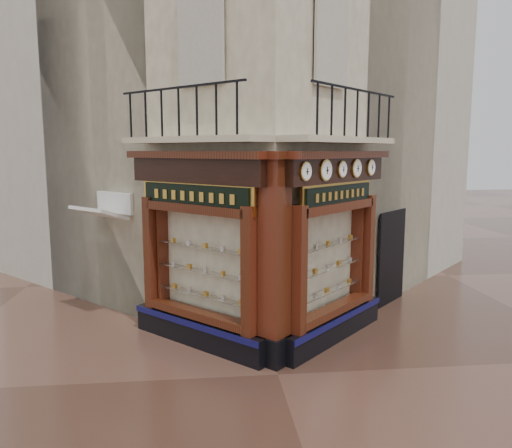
{
  "coord_description": "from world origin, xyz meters",
  "views": [
    {
      "loc": [
        -1.28,
        -8.38,
        3.99
      ],
      "look_at": [
        -0.18,
        2.0,
        2.45
      ],
      "focal_mm": 35.0,
      "sensor_mm": 36.0,
      "label": 1
    }
  ],
  "objects": [
    {
      "name": "signboard_left",
      "position": [
        -1.46,
        1.51,
        3.1
      ],
      "size": [
        2.22,
        2.22,
        0.6
      ],
      "rotation": [
        0.0,
        0.0,
        2.36
      ],
      "color": "gold",
      "rests_on": "ground"
    },
    {
      "name": "clock_a",
      "position": [
        0.55,
        0.45,
        3.62
      ],
      "size": [
        0.28,
        0.28,
        0.35
      ],
      "rotation": [
        0.0,
        0.0,
        0.79
      ],
      "color": "gold",
      "rests_on": "ground"
    },
    {
      "name": "shopfront_left",
      "position": [
        -1.41,
        1.57,
        1.98
      ],
      "size": [
        2.86,
        2.86,
        3.98
      ],
      "rotation": [
        0.0,
        0.0,
        2.36
      ],
      "color": "black",
      "rests_on": "ground"
    },
    {
      "name": "clock_d",
      "position": [
        1.91,
        1.81,
        3.62
      ],
      "size": [
        0.31,
        0.31,
        0.39
      ],
      "rotation": [
        0.0,
        0.0,
        0.79
      ],
      "color": "gold",
      "rests_on": "ground"
    },
    {
      "name": "balcony",
      "position": [
        0.0,
        1.49,
        4.22
      ],
      "size": [
        5.94,
        2.97,
        1.03
      ],
      "color": "beige",
      "rests_on": "ground"
    },
    {
      "name": "shopfront_right",
      "position": [
        1.41,
        1.57,
        1.98
      ],
      "size": [
        2.86,
        2.86,
        3.98
      ],
      "rotation": [
        0.0,
        0.0,
        0.79
      ],
      "color": "black",
      "rests_on": "ground"
    },
    {
      "name": "corner_pilaster",
      "position": [
        0.0,
        0.5,
        1.95
      ],
      "size": [
        0.85,
        0.85,
        3.98
      ],
      "rotation": [
        0.0,
        0.0,
        0.79
      ],
      "color": "black",
      "rests_on": "ground"
    },
    {
      "name": "clock_b",
      "position": [
        1.04,
        0.93,
        3.62
      ],
      "size": [
        0.33,
        0.33,
        0.41
      ],
      "rotation": [
        0.0,
        0.0,
        0.79
      ],
      "color": "gold",
      "rests_on": "ground"
    },
    {
      "name": "clock_c",
      "position": [
        1.48,
        1.38,
        3.62
      ],
      "size": [
        0.27,
        0.27,
        0.34
      ],
      "rotation": [
        0.0,
        0.0,
        0.79
      ],
      "color": "gold",
      "rests_on": "ground"
    },
    {
      "name": "awning",
      "position": [
        -3.72,
        3.52,
        0.0
      ],
      "size": [
        1.49,
        1.49,
        0.33
      ],
      "primitive_type": null,
      "rotation": [
        0.32,
        0.0,
        2.36
      ],
      "color": "silver",
      "rests_on": "ground"
    },
    {
      "name": "neighbour_right",
      "position": [
        2.47,
        8.63,
        5.5
      ],
      "size": [
        11.31,
        11.31,
        11.0
      ],
      "primitive_type": "cube",
      "rotation": [
        0.0,
        0.0,
        0.79
      ],
      "color": "beige",
      "rests_on": "ground"
    },
    {
      "name": "signboard_right",
      "position": [
        1.46,
        1.51,
        3.1
      ],
      "size": [
        1.94,
        1.94,
        0.52
      ],
      "rotation": [
        0.0,
        0.0,
        0.79
      ],
      "color": "gold",
      "rests_on": "ground"
    },
    {
      "name": "neighbour_left",
      "position": [
        -2.47,
        8.63,
        5.5
      ],
      "size": [
        11.31,
        11.31,
        11.0
      ],
      "primitive_type": "cube",
      "rotation": [
        0.0,
        0.0,
        0.79
      ],
      "color": "beige",
      "rests_on": "ground"
    },
    {
      "name": "main_building",
      "position": [
        0.0,
        6.16,
        6.0
      ],
      "size": [
        11.31,
        11.31,
        12.0
      ],
      "primitive_type": "cube",
      "rotation": [
        0.0,
        0.0,
        0.79
      ],
      "color": "beige",
      "rests_on": "ground"
    },
    {
      "name": "ground",
      "position": [
        0.0,
        0.0,
        0.0
      ],
      "size": [
        80.0,
        80.0,
        0.0
      ],
      "primitive_type": "plane",
      "color": "#462B20",
      "rests_on": "ground"
    },
    {
      "name": "clock_e",
      "position": [
        2.38,
        2.28,
        3.62
      ],
      "size": [
        0.28,
        0.28,
        0.35
      ],
      "rotation": [
        0.0,
        0.0,
        0.79
      ],
      "color": "gold",
      "rests_on": "ground"
    }
  ]
}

